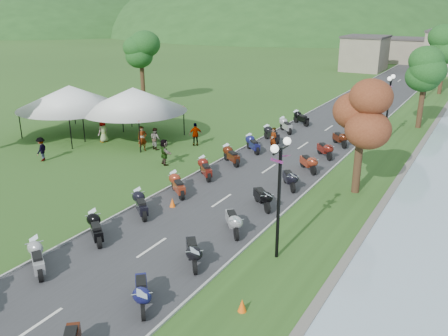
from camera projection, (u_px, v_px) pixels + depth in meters
The scene contains 10 objects.
road at pixel (329, 128), 40.16m from camera, with size 7.00×120.00×0.02m, color #353538.
far_building at pixel (407, 52), 77.04m from camera, with size 18.00×16.00×5.00m, color gray.
moto_row_left at pixel (119, 216), 22.30m from camera, with size 2.60×48.62×1.10m, color #331411, non-canonical shape.
moto_row_right at pixel (249, 209), 23.12m from camera, with size 2.60×44.79×1.10m, color #331411, non-canonical shape.
vendor_tent_main at pixel (134, 113), 36.54m from camera, with size 5.45×5.45×4.00m, color white, non-canonical shape.
vendor_tent_side at pixel (71, 111), 37.44m from camera, with size 5.53×5.53×4.00m, color white, non-canonical shape.
tree_lakeside at pixel (361, 131), 25.45m from camera, with size 2.56×2.56×7.10m, color #215B1F, non-canonical shape.
pedestrian_a at pixel (143, 151), 34.05m from camera, with size 0.66×0.49×1.82m, color slate.
pedestrian_b at pixel (156, 149), 34.43m from camera, with size 0.78×0.43×1.60m, color slate.
pedestrian_c at pixel (43, 161), 31.91m from camera, with size 1.05×0.43×1.63m, color slate.
Camera 1 is at (11.87, 1.77, 10.06)m, focal length 38.00 mm.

